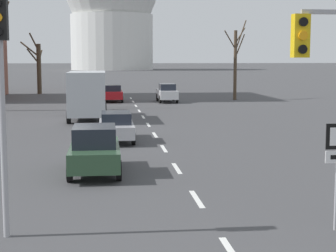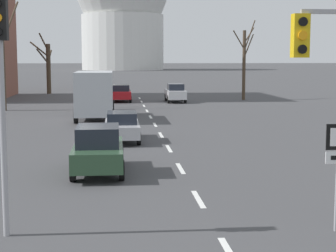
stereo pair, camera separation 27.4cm
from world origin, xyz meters
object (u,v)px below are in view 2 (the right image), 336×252
Objects in this scene: traffic_signal_near_left at (1,69)px; delivery_truck at (95,93)px; sedan_mid_centre at (175,93)px; sedan_far_right at (98,81)px; sedan_near_right at (98,149)px; sedan_far_left at (122,126)px; sedan_near_left at (120,93)px.

traffic_signal_near_left is 24.42m from delivery_truck.
traffic_signal_near_left is 1.27× the size of sedan_mid_centre.
traffic_signal_near_left reaches higher than sedan_far_right.
sedan_near_right is at bearing -88.23° from sedan_far_right.
traffic_signal_near_left is 1.31× the size of sedan_near_right.
sedan_mid_centre is 24.21m from sedan_far_left.
sedan_far_left is at bearing -80.58° from delivery_truck.
traffic_signal_near_left reaches higher than sedan_mid_centre.
sedan_mid_centre is (6.00, 31.24, 0.01)m from sedan_near_right.
sedan_mid_centre is at bearing -11.03° from sedan_near_left.
sedan_far_right is (-7.87, 29.16, -0.06)m from sedan_mid_centre.
sedan_far_right reaches higher than sedan_near_left.
sedan_near_left is (2.90, 39.02, -2.99)m from traffic_signal_near_left.
sedan_far_left is at bearing 83.22° from sedan_near_right.
traffic_signal_near_left reaches higher than sedan_near_left.
sedan_far_right is 42.93m from delivery_truck.
traffic_signal_near_left reaches higher than sedan_far_left.
delivery_truck is (-6.75, -13.75, 0.84)m from sedan_mid_centre.
traffic_signal_near_left reaches higher than sedan_near_right.
delivery_truck is at bearing 92.44° from sedan_near_right.
traffic_signal_near_left is 1.29× the size of sedan_far_left.
sedan_far_right is (-2.77, 52.82, 0.06)m from sedan_far_left.
sedan_far_left is (0.90, 7.58, -0.11)m from sedan_near_right.
traffic_signal_near_left is at bearing -100.92° from sedan_far_left.
sedan_near_left is 1.02× the size of sedan_near_right.
delivery_truck is at bearing 87.34° from traffic_signal_near_left.
sedan_near_right is at bearing -100.88° from sedan_mid_centre.
traffic_signal_near_left is 0.76× the size of delivery_truck.
sedan_far_left is 10.10m from delivery_truck.
sedan_mid_centre is 0.60× the size of delivery_truck.
sedan_near_left is at bearing 83.15° from delivery_truck.
sedan_far_left is 1.02× the size of sedan_far_right.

